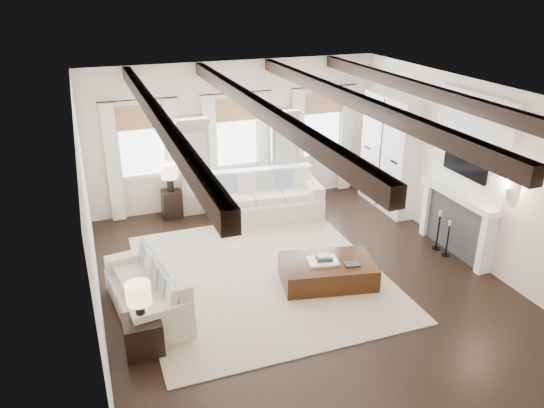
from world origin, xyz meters
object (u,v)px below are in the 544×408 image
object	(u,v)px
side_table_back	(172,204)
side_table_front	(143,335)
sofa_left	(151,292)
sofa_back	(266,199)
ottoman	(327,272)

from	to	relation	value
side_table_back	side_table_front	bearing A→B (deg)	-105.17
sofa_left	side_table_front	distance (m)	0.96
sofa_back	side_table_front	size ratio (longest dim) A/B	4.68
sofa_left	ottoman	bearing A→B (deg)	-3.34
ottoman	side_table_back	xyz separation A→B (m)	(-1.98, 3.61, 0.10)
sofa_left	ottoman	world-z (taller)	sofa_left
side_table_front	ottoman	bearing A→B (deg)	13.48
sofa_back	side_table_front	distance (m)	4.84
side_table_front	side_table_back	xyz separation A→B (m)	(1.18, 4.37, 0.04)
side_table_front	side_table_back	distance (m)	4.52
sofa_left	ottoman	size ratio (longest dim) A/B	1.34
side_table_back	sofa_left	bearing A→B (deg)	-105.25
sofa_back	side_table_back	xyz separation A→B (m)	(-1.91, 0.65, -0.10)
sofa_left	side_table_front	bearing A→B (deg)	-104.87
sofa_back	ottoman	xyz separation A→B (m)	(0.06, -2.95, -0.20)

